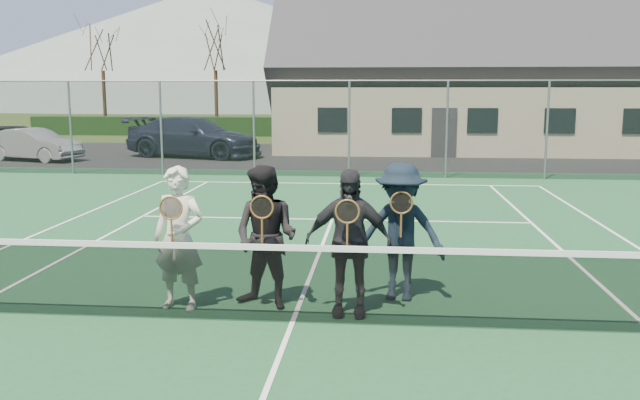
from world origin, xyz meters
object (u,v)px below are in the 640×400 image
Objects in this scene: tennis_net at (292,280)px; player_a at (179,238)px; player_c at (348,242)px; car_b at (34,145)px; car_a at (19,140)px; car_c at (194,137)px; player_b at (266,237)px; clubhouse at (449,61)px; player_d at (400,232)px.

player_a is (-1.47, 0.42, 0.38)m from tennis_net.
player_c is at bearing -1.05° from player_a.
car_b is 21.28m from tennis_net.
car_c is at bearing -110.83° from car_a.
player_b and player_c have the same top height.
player_c is at bearing -98.11° from clubhouse.
player_b reaches higher than car_a.
car_a is 0.25× the size of clubhouse.
player_d is at bearing -124.46° from car_b.
player_d is at bearing -163.39° from car_a.
player_a is at bearing -131.65° from car_b.
clubhouse is at bearing 81.89° from player_c.
player_b is at bearing 125.03° from tennis_net.
clubhouse reaches higher than player_d.
player_a is at bearing -150.10° from car_c.
tennis_net is 6.49× the size of player_b.
car_c is 19.90m from player_d.
clubhouse is 8.67× the size of player_d.
player_c is (-3.36, -23.62, -3.07)m from clubhouse.
clubhouse is 24.40m from player_a.
player_b reaches higher than tennis_net.
car_a is at bearing 127.87° from player_c.
player_d reaches higher than car_c.
car_a is 2.21× the size of player_a.
car_b is at bearing 127.40° from player_c.
clubhouse is (17.84, 5.01, 3.31)m from car_a.
car_c reaches higher than tennis_net.
car_a is 1.05× the size of car_b.
tennis_net is 24.57m from clubhouse.
tennis_net is at bearing -54.97° from player_b.
player_a reaches higher than car_a.
car_a is 22.31m from player_a.
player_a is at bearing -167.03° from player_d.
player_d is at bearing 39.38° from tennis_net.
player_b is 1.06m from player_c.
player_c is (14.47, -18.61, 0.24)m from car_a.
car_c is at bearing -156.18° from clubhouse.
car_b is at bearing 129.88° from player_d.
clubhouse is 24.06m from player_c.
car_c is 20.28m from player_c.
player_a is (-5.47, -23.58, -3.07)m from clubhouse.
car_c is at bearing 108.24° from player_b.
player_b is at bearing -146.98° from car_c.
car_b is 2.10× the size of player_c.
player_a and player_d have the same top height.
player_a is (5.11, -18.91, 0.11)m from car_c.
car_c is 3.12× the size of player_b.
clubhouse is 8.67× the size of player_b.
player_b is 1.75m from player_d.
player_b is (13.43, -18.41, 0.24)m from car_a.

